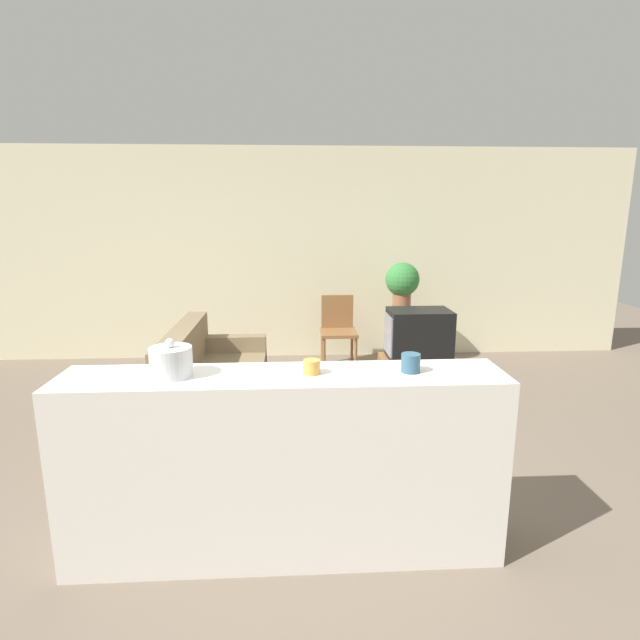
{
  "coord_description": "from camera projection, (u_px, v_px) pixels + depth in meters",
  "views": [
    {
      "loc": [
        0.05,
        -3.08,
        1.92
      ],
      "look_at": [
        0.33,
        1.75,
        0.85
      ],
      "focal_mm": 28.0,
      "sensor_mm": 36.0,
      "label": 1
    }
  ],
  "objects": [
    {
      "name": "ground_plane",
      "position": [
        287.0,
        497.0,
        3.41
      ],
      "size": [
        14.0,
        14.0,
        0.0
      ],
      "primitive_type": "plane",
      "color": "#756656"
    },
    {
      "name": "wall_back",
      "position": [
        288.0,
        255.0,
        6.46
      ],
      "size": [
        9.0,
        0.06,
        2.7
      ],
      "color": "beige",
      "rests_on": "ground_plane"
    },
    {
      "name": "couch",
      "position": [
        213.0,
        386.0,
        4.71
      ],
      "size": [
        0.83,
        1.63,
        0.85
      ],
      "color": "#847051",
      "rests_on": "ground_plane"
    },
    {
      "name": "tv_stand",
      "position": [
        417.0,
        380.0,
        5.05
      ],
      "size": [
        0.73,
        0.48,
        0.47
      ],
      "color": "olive",
      "rests_on": "ground_plane"
    },
    {
      "name": "television",
      "position": [
        418.0,
        334.0,
        4.94
      ],
      "size": [
        0.62,
        0.42,
        0.49
      ],
      "color": "black",
      "rests_on": "tv_stand"
    },
    {
      "name": "wooden_chair",
      "position": [
        338.0,
        327.0,
        6.15
      ],
      "size": [
        0.44,
        0.44,
        0.89
      ],
      "color": "olive",
      "rests_on": "ground_plane"
    },
    {
      "name": "plant_stand",
      "position": [
        400.0,
        337.0,
        6.19
      ],
      "size": [
        0.15,
        0.15,
        0.76
      ],
      "color": "olive",
      "rests_on": "ground_plane"
    },
    {
      "name": "potted_plant",
      "position": [
        402.0,
        282.0,
        6.04
      ],
      "size": [
        0.41,
        0.41,
        0.55
      ],
      "color": "#8E5B3D",
      "rests_on": "plant_stand"
    },
    {
      "name": "foreground_counter",
      "position": [
        285.0,
        465.0,
        2.77
      ],
      "size": [
        2.39,
        0.44,
        1.06
      ],
      "color": "white",
      "rests_on": "ground_plane"
    },
    {
      "name": "decorative_bowl",
      "position": [
        171.0,
        362.0,
        2.61
      ],
      "size": [
        0.22,
        0.22,
        0.21
      ],
      "color": "silver",
      "rests_on": "foreground_counter"
    },
    {
      "name": "candle_jar",
      "position": [
        312.0,
        367.0,
        2.66
      ],
      "size": [
        0.09,
        0.09,
        0.08
      ],
      "color": "gold",
      "rests_on": "foreground_counter"
    },
    {
      "name": "coffee_tin",
      "position": [
        411.0,
        363.0,
        2.68
      ],
      "size": [
        0.1,
        0.1,
        0.1
      ],
      "color": "#335B75",
      "rests_on": "foreground_counter"
    }
  ]
}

